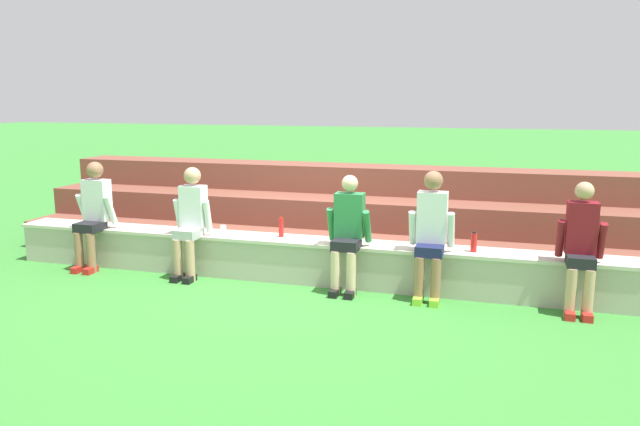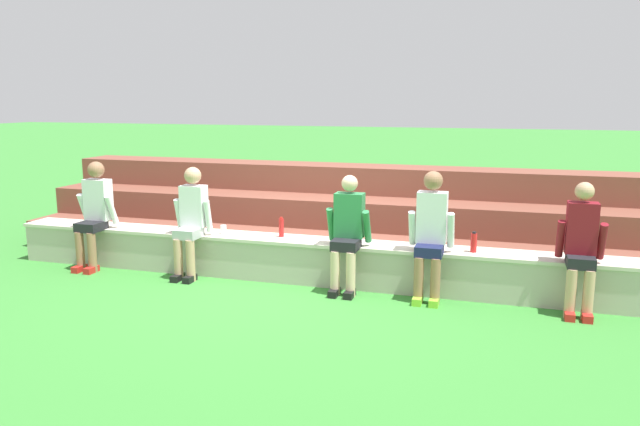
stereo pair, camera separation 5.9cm
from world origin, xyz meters
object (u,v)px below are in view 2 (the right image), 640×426
Objects in this scene: person_far_left at (94,211)px; person_far_right at (581,246)px; person_center at (347,231)px; plastic_cup_middle at (223,230)px; water_bottle_mid_left at (474,242)px; water_bottle_near_right at (281,227)px; person_right_of_center at (431,231)px; person_left_of_center at (191,219)px.

person_far_left is 6.04m from person_far_right.
person_far_left is 3.50m from person_center.
person_far_right is 12.11× the size of plastic_cup_middle.
person_far_right is at bearing -11.65° from water_bottle_mid_left.
person_far_left is at bearing -173.74° from water_bottle_near_right.
person_center is at bearing -7.49° from plastic_cup_middle.
person_far_left is 1.81m from plastic_cup_middle.
person_far_left reaches higher than person_far_right.
water_bottle_near_right is 0.78m from plastic_cup_middle.
water_bottle_mid_left is at bearing -0.40° from plastic_cup_middle.
person_right_of_center is 0.52m from water_bottle_mid_left.
person_right_of_center is at bearing 0.89° from person_center.
water_bottle_mid_left is at bearing 2.16° from person_far_left.
person_right_of_center is at bearing 0.13° from person_left_of_center.
person_far_left is at bearing -177.84° from water_bottle_mid_left.
person_far_right is (1.57, -0.04, -0.04)m from person_right_of_center.
person_right_of_center reaches higher than person_far_right.
person_left_of_center is (1.45, -0.01, -0.02)m from person_far_left.
person_center reaches higher than plastic_cup_middle.
person_center is 0.98× the size of person_far_right.
plastic_cup_middle is (1.79, 0.21, -0.18)m from person_far_left.
water_bottle_near_right is at bearing 174.70° from person_far_right.
plastic_cup_middle is at bearing 172.51° from person_center.
person_right_of_center is 2.69m from plastic_cup_middle.
person_far_right is at bearing -1.44° from person_right_of_center.
person_far_left is at bearing 179.60° from person_far_right.
person_far_left is 6.00× the size of water_bottle_mid_left.
person_far_right is 3.49m from water_bottle_near_right.
person_center reaches higher than water_bottle_near_right.
person_right_of_center reaches higher than water_bottle_mid_left.
person_far_left reaches higher than water_bottle_mid_left.
plastic_cup_middle is at bearing 175.52° from person_right_of_center.
person_left_of_center is at bearing 179.77° from person_center.
person_center is 1.45m from water_bottle_mid_left.
water_bottle_near_right reaches higher than water_bottle_mid_left.
person_far_right is (6.04, -0.04, -0.03)m from person_far_left.
person_right_of_center is at bearing -8.46° from water_bottle_near_right.
person_center is (2.05, -0.01, -0.02)m from person_left_of_center.
water_bottle_near_right is at bearing 5.44° from plastic_cup_middle.
person_right_of_center is at bearing -0.03° from person_far_left.
water_bottle_mid_left is at bearing 3.20° from person_left_of_center.
plastic_cup_middle is at bearing 32.20° from person_left_of_center.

